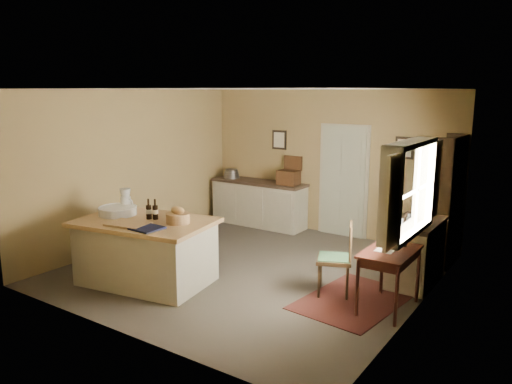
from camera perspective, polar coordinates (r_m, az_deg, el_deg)
ground at (r=7.71m, az=-0.45°, el=-8.81°), size 5.00×5.00×0.00m
wall_back at (r=9.49m, az=8.15°, el=3.36°), size 5.00×0.10×2.70m
wall_front at (r=5.53m, az=-15.37°, el=-2.81°), size 5.00×0.10×2.70m
wall_left at (r=8.99m, az=-13.72°, el=2.69°), size 0.10×5.00×2.70m
wall_right at (r=6.31m, az=18.59°, el=-1.26°), size 0.10×5.00×2.70m
ceiling at (r=7.23m, az=-0.49°, el=11.69°), size 5.00×5.00×0.00m
door at (r=9.36m, az=9.94°, el=1.36°), size 0.97×0.06×2.11m
framed_prints at (r=9.34m, az=9.26°, el=5.48°), size 2.82×0.02×0.38m
window at (r=6.10m, az=17.50°, el=0.31°), size 0.25×1.99×1.12m
work_island at (r=7.24m, az=-12.49°, el=-6.42°), size 2.03×1.50×1.20m
sideboard at (r=10.05m, az=0.36°, el=-1.11°), size 1.99×0.57×1.18m
rug at (r=6.76m, az=11.08°, el=-12.03°), size 1.28×1.72×0.01m
writing_desk at (r=6.37m, az=15.06°, el=-7.27°), size 0.56×0.91×0.82m
desk_chair at (r=6.75m, az=8.91°, el=-7.61°), size 0.59×0.59×0.97m
right_cabinet at (r=7.40m, az=17.69°, el=-6.52°), size 0.60×1.08×0.99m
shelving_unit at (r=8.31m, az=21.23°, el=-0.90°), size 0.34×0.90×2.01m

